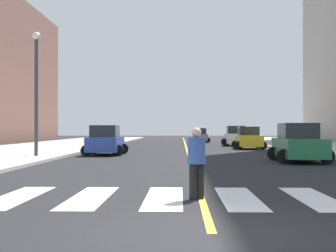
% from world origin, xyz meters
% --- Properties ---
extents(ground_plane, '(220.00, 220.00, 0.00)m').
position_xyz_m(ground_plane, '(0.00, 0.00, 0.00)').
color(ground_plane, black).
extents(crosswalk_paint, '(13.50, 4.00, 0.01)m').
position_xyz_m(crosswalk_paint, '(0.00, 4.00, 0.01)').
color(crosswalk_paint, silver).
rests_on(crosswalk_paint, ground).
extents(lane_divider_paint, '(0.16, 80.00, 0.01)m').
position_xyz_m(lane_divider_paint, '(0.00, 40.00, 0.01)').
color(lane_divider_paint, yellow).
rests_on(lane_divider_paint, ground).
extents(car_white_nearest, '(2.82, 4.44, 1.96)m').
position_xyz_m(car_white_nearest, '(4.91, 39.91, 0.92)').
color(car_white_nearest, silver).
rests_on(car_white_nearest, ground).
extents(car_yellow_second, '(2.61, 4.16, 1.85)m').
position_xyz_m(car_yellow_second, '(5.12, 32.32, 0.87)').
color(car_yellow_second, gold).
rests_on(car_yellow_second, ground).
extents(car_blue_third, '(2.64, 4.24, 1.89)m').
position_xyz_m(car_blue_third, '(-5.30, 22.91, 0.88)').
color(car_blue_third, '#2D479E').
rests_on(car_blue_third, ground).
extents(car_gray_fourth, '(2.47, 3.92, 1.74)m').
position_xyz_m(car_gray_fourth, '(1.86, 51.15, 0.81)').
color(car_gray_fourth, slate).
rests_on(car_gray_fourth, ground).
extents(car_green_fifth, '(2.78, 4.41, 1.96)m').
position_xyz_m(car_green_fifth, '(5.45, 16.75, 0.92)').
color(car_green_fifth, '#236B42').
rests_on(car_green_fifth, ground).
extents(pedestrian_crossing, '(0.42, 0.42, 1.70)m').
position_xyz_m(pedestrian_crossing, '(-0.12, 3.77, 0.94)').
color(pedestrian_crossing, black).
rests_on(pedestrian_crossing, ground).
extents(street_lamp, '(0.44, 0.44, 6.98)m').
position_xyz_m(street_lamp, '(-8.65, 19.26, 4.30)').
color(street_lamp, '#38383D').
rests_on(street_lamp, sidewalk_kerb_west).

